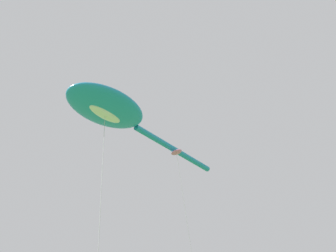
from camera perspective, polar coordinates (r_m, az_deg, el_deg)
big_show_kite at (r=24.79m, az=-8.33°, el=2.26°), size 14.62×6.27×15.45m
small_kite_delta_white at (r=28.08m, az=1.28°, el=-4.14°), size 1.08×3.01×14.41m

